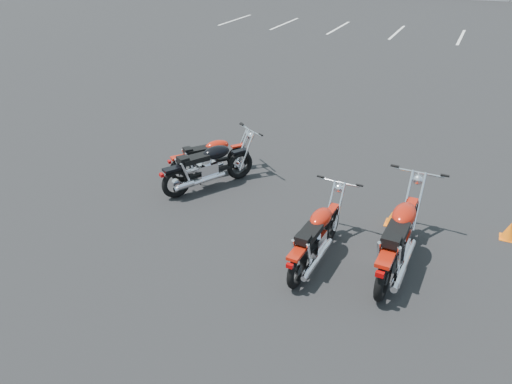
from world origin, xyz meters
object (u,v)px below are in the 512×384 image
at_px(motorcycle_rear_red, 399,238).
at_px(motorcycle_second_black, 209,166).
at_px(motorcycle_third_red, 316,237).
at_px(motorcycle_front_red, 210,157).

bearing_deg(motorcycle_rear_red, motorcycle_second_black, 163.84).
xyz_separation_m(motorcycle_third_red, motorcycle_rear_red, (1.17, 0.37, 0.08)).
bearing_deg(motorcycle_second_black, motorcycle_rear_red, -16.16).
bearing_deg(motorcycle_second_black, motorcycle_front_red, 116.38).
bearing_deg(motorcycle_third_red, motorcycle_front_red, 145.92).
bearing_deg(motorcycle_rear_red, motorcycle_front_red, 158.38).
distance_m(motorcycle_front_red, motorcycle_rear_red, 4.45).
xyz_separation_m(motorcycle_front_red, motorcycle_rear_red, (4.13, -1.64, 0.12)).
height_order(motorcycle_third_red, motorcycle_rear_red, motorcycle_rear_red).
xyz_separation_m(motorcycle_second_black, motorcycle_rear_red, (3.88, -1.12, 0.06)).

